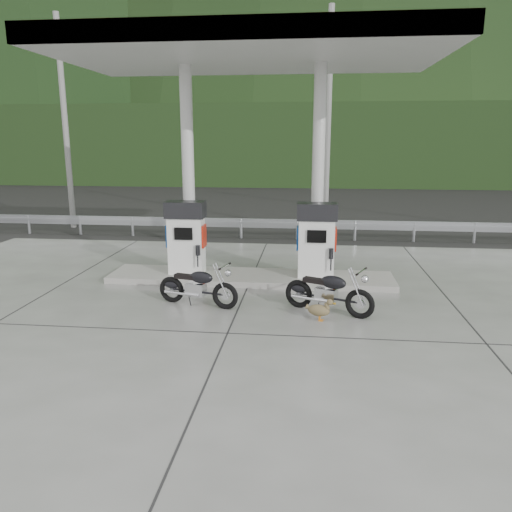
# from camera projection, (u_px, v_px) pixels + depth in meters

# --- Properties ---
(ground) EXTENTS (160.00, 160.00, 0.00)m
(ground) POSITION_uv_depth(u_px,v_px,m) (236.00, 315.00, 9.99)
(ground) COLOR black
(ground) RESTS_ON ground
(forecourt_apron) EXTENTS (18.00, 14.00, 0.02)m
(forecourt_apron) POSITION_uv_depth(u_px,v_px,m) (236.00, 315.00, 9.98)
(forecourt_apron) COLOR slate
(forecourt_apron) RESTS_ON ground
(pump_island) EXTENTS (7.00, 1.40, 0.15)m
(pump_island) POSITION_uv_depth(u_px,v_px,m) (251.00, 277.00, 12.38)
(pump_island) COLOR gray
(pump_island) RESTS_ON forecourt_apron
(gas_pump_left) EXTENTS (0.95, 0.55, 1.80)m
(gas_pump_left) POSITION_uv_depth(u_px,v_px,m) (186.00, 238.00, 12.33)
(gas_pump_left) COLOR white
(gas_pump_left) RESTS_ON pump_island
(gas_pump_right) EXTENTS (0.95, 0.55, 1.80)m
(gas_pump_right) POSITION_uv_depth(u_px,v_px,m) (316.00, 240.00, 11.99)
(gas_pump_right) COLOR white
(gas_pump_right) RESTS_ON pump_island
(canopy_column_left) EXTENTS (0.30, 0.30, 5.00)m
(canopy_column_left) POSITION_uv_depth(u_px,v_px,m) (188.00, 171.00, 12.35)
(canopy_column_left) COLOR silver
(canopy_column_left) RESTS_ON pump_island
(canopy_column_right) EXTENTS (0.30, 0.30, 5.00)m
(canopy_column_right) POSITION_uv_depth(u_px,v_px,m) (318.00, 172.00, 12.02)
(canopy_column_right) COLOR silver
(canopy_column_right) RESTS_ON pump_island
(canopy_roof) EXTENTS (8.50, 5.00, 0.40)m
(canopy_roof) POSITION_uv_depth(u_px,v_px,m) (250.00, 51.00, 11.18)
(canopy_roof) COLOR silver
(canopy_roof) RESTS_ON canopy_column_left
(guardrail) EXTENTS (26.00, 0.16, 1.42)m
(guardrail) POSITION_uv_depth(u_px,v_px,m) (269.00, 219.00, 17.57)
(guardrail) COLOR #97999E
(guardrail) RESTS_ON ground
(road) EXTENTS (60.00, 7.00, 0.01)m
(road) POSITION_uv_depth(u_px,v_px,m) (276.00, 223.00, 21.12)
(road) COLOR black
(road) RESTS_ON ground
(utility_pole_a) EXTENTS (0.22, 0.22, 8.00)m
(utility_pole_a) POSITION_uv_depth(u_px,v_px,m) (65.00, 124.00, 19.12)
(utility_pole_a) COLOR gray
(utility_pole_a) RESTS_ON ground
(utility_pole_b) EXTENTS (0.22, 0.22, 8.00)m
(utility_pole_b) POSITION_uv_depth(u_px,v_px,m) (328.00, 124.00, 18.06)
(utility_pole_b) COLOR gray
(utility_pole_b) RESTS_ON ground
(tree_band) EXTENTS (80.00, 6.00, 6.00)m
(tree_band) POSITION_uv_depth(u_px,v_px,m) (293.00, 145.00, 38.34)
(tree_band) COLOR black
(tree_band) RESTS_ON ground
(forested_hills) EXTENTS (100.00, 40.00, 140.00)m
(forested_hills) POSITION_uv_depth(u_px,v_px,m) (301.00, 165.00, 68.06)
(forested_hills) COLOR black
(forested_hills) RESTS_ON ground
(motorcycle_left) EXTENTS (1.79, 0.95, 0.81)m
(motorcycle_left) POSITION_uv_depth(u_px,v_px,m) (198.00, 287.00, 10.45)
(motorcycle_left) COLOR black
(motorcycle_left) RESTS_ON forecourt_apron
(motorcycle_right) EXTENTS (1.86, 1.24, 0.85)m
(motorcycle_right) POSITION_uv_depth(u_px,v_px,m) (328.00, 292.00, 10.01)
(motorcycle_right) COLOR black
(motorcycle_right) RESTS_ON forecourt_apron
(duck) EXTENTS (0.55, 0.29, 0.38)m
(duck) POSITION_uv_depth(u_px,v_px,m) (319.00, 311.00, 9.64)
(duck) COLOR brown
(duck) RESTS_ON forecourt_apron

